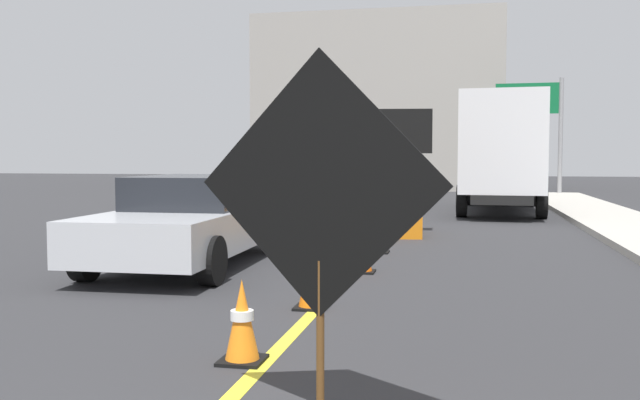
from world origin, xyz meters
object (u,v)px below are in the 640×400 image
roadwork_sign (320,192)px  traffic_cone_mid_lane (311,278)px  traffic_cone_far_lane (363,247)px  highway_guide_sign (542,115)px  traffic_cone_near_sign (242,322)px  arrow_board_trailer (394,212)px  box_truck (501,151)px  pickup_car (192,220)px  traffic_cone_curbside (379,234)px

roadwork_sign → traffic_cone_mid_lane: 3.55m
traffic_cone_far_lane → roadwork_sign: bearing=-84.4°
highway_guide_sign → traffic_cone_near_sign: 26.00m
arrow_board_trailer → traffic_cone_near_sign: size_ratio=3.93×
box_truck → traffic_cone_far_lane: 12.00m
box_truck → highway_guide_sign: size_ratio=1.55×
arrow_board_trailer → pickup_car: size_ratio=0.56×
arrow_board_trailer → box_truck: size_ratio=0.35×
arrow_board_trailer → traffic_cone_far_lane: arrow_board_trailer is taller
roadwork_sign → traffic_cone_far_lane: bearing=95.6°
box_truck → traffic_cone_mid_lane: bearing=-101.1°
traffic_cone_mid_lane → pickup_car: bearing=133.0°
highway_guide_sign → traffic_cone_far_lane: highway_guide_sign is taller
box_truck → highway_guide_sign: 9.55m
arrow_board_trailer → traffic_cone_near_sign: 9.51m
pickup_car → traffic_cone_curbside: 3.30m
traffic_cone_mid_lane → traffic_cone_curbside: 4.55m
traffic_cone_curbside → arrow_board_trailer: bearing=90.4°
traffic_cone_far_lane → highway_guide_sign: bearing=77.4°
traffic_cone_near_sign → traffic_cone_mid_lane: size_ratio=0.98×
highway_guide_sign → traffic_cone_far_lane: size_ratio=6.61×
roadwork_sign → highway_guide_sign: highway_guide_sign is taller
roadwork_sign → arrow_board_trailer: bearing=93.2°
arrow_board_trailer → traffic_cone_far_lane: bearing=-89.6°
arrow_board_trailer → traffic_cone_mid_lane: size_ratio=3.87×
roadwork_sign → traffic_cone_near_sign: size_ratio=3.40×
highway_guide_sign → traffic_cone_far_lane: (-4.66, -20.82, -3.05)m
roadwork_sign → box_truck: bearing=83.5°
arrow_board_trailer → traffic_cone_far_lane: size_ratio=3.57×
arrow_board_trailer → pickup_car: bearing=-119.1°
box_truck → traffic_cone_curbside: (-2.56, -9.55, -1.52)m
pickup_car → traffic_cone_far_lane: 2.73m
traffic_cone_near_sign → traffic_cone_curbside: 6.60m
arrow_board_trailer → pickup_car: arrow_board_trailer is taller
traffic_cone_mid_lane → traffic_cone_far_lane: size_ratio=0.92×
pickup_car → traffic_cone_near_sign: bearing=-63.4°
traffic_cone_mid_lane → traffic_cone_far_lane: bearing=84.9°
pickup_car → box_truck: bearing=65.3°
traffic_cone_near_sign → traffic_cone_curbside: (0.32, 6.60, -0.01)m
box_truck → traffic_cone_near_sign: (-2.88, -16.15, -1.50)m
traffic_cone_mid_lane → arrow_board_trailer: bearing=88.6°
box_truck → traffic_cone_mid_lane: (-2.76, -14.09, -1.50)m
roadwork_sign → traffic_cone_far_lane: 5.86m
box_truck → arrow_board_trailer: bearing=-111.2°
traffic_cone_curbside → traffic_cone_far_lane: bearing=-89.5°
box_truck → traffic_cone_far_lane: (-2.54, -11.64, -1.47)m
arrow_board_trailer → box_truck: box_truck is taller
roadwork_sign → traffic_cone_near_sign: 1.89m
box_truck → pickup_car: 12.62m
roadwork_sign → traffic_cone_curbside: roadwork_sign is taller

